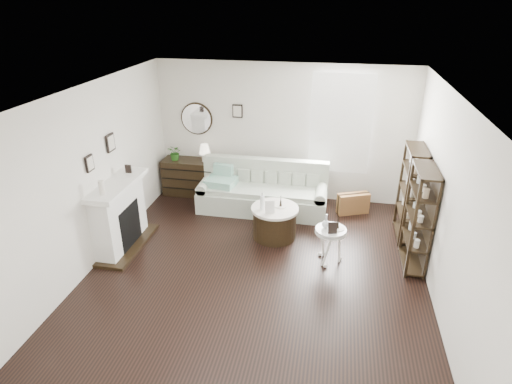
% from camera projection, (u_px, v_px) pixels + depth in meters
% --- Properties ---
extents(room, '(5.50, 5.50, 5.50)m').
position_uv_depth(room, '(321.00, 123.00, 8.11)').
color(room, black).
rests_on(room, ground).
extents(fireplace, '(0.50, 1.40, 1.84)m').
position_uv_depth(fireplace, '(120.00, 217.00, 6.95)').
color(fireplace, white).
rests_on(fireplace, ground).
extents(shelf_unit_far, '(0.30, 0.80, 1.60)m').
position_uv_depth(shelf_unit_far, '(410.00, 193.00, 7.16)').
color(shelf_unit_far, black).
rests_on(shelf_unit_far, ground).
extents(shelf_unit_near, '(0.30, 0.80, 1.60)m').
position_uv_depth(shelf_unit_near, '(419.00, 219.00, 6.36)').
color(shelf_unit_near, black).
rests_on(shelf_unit_near, ground).
extents(sofa, '(2.44, 0.85, 0.95)m').
position_uv_depth(sofa, '(263.00, 194.00, 8.27)').
color(sofa, '#AEB8A4').
rests_on(sofa, ground).
extents(quilt, '(0.61, 0.53, 0.14)m').
position_uv_depth(quilt, '(221.00, 182.00, 8.20)').
color(quilt, '#258861').
rests_on(quilt, sofa).
extents(suitcase, '(0.63, 0.42, 0.40)m').
position_uv_depth(suitcase, '(353.00, 203.00, 8.15)').
color(suitcase, brown).
rests_on(suitcase, ground).
extents(dresser, '(1.13, 0.48, 0.75)m').
position_uv_depth(dresser, '(191.00, 177.00, 8.87)').
color(dresser, black).
rests_on(dresser, ground).
extents(table_lamp, '(0.28, 0.28, 0.36)m').
position_uv_depth(table_lamp, '(205.00, 153.00, 8.58)').
color(table_lamp, white).
rests_on(table_lamp, dresser).
extents(potted_plant, '(0.35, 0.33, 0.32)m').
position_uv_depth(potted_plant, '(175.00, 153.00, 8.65)').
color(potted_plant, '#245A19').
rests_on(potted_plant, dresser).
extents(drum_table, '(0.81, 0.81, 0.56)m').
position_uv_depth(drum_table, '(275.00, 222.00, 7.32)').
color(drum_table, black).
rests_on(drum_table, ground).
extents(pedestal_table, '(0.48, 0.48, 0.58)m').
position_uv_depth(pedestal_table, '(331.00, 232.00, 6.53)').
color(pedestal_table, white).
rests_on(pedestal_table, ground).
extents(eiffel_drum, '(0.13, 0.13, 0.18)m').
position_uv_depth(eiffel_drum, '(281.00, 202.00, 7.20)').
color(eiffel_drum, black).
rests_on(eiffel_drum, drum_table).
extents(bottle_drum, '(0.07, 0.07, 0.31)m').
position_uv_depth(bottle_drum, '(262.00, 201.00, 7.10)').
color(bottle_drum, silver).
rests_on(bottle_drum, drum_table).
extents(card_frame_drum, '(0.17, 0.10, 0.21)m').
position_uv_depth(card_frame_drum, '(270.00, 207.00, 6.99)').
color(card_frame_drum, silver).
rests_on(card_frame_drum, drum_table).
extents(eiffel_ped, '(0.13, 0.13, 0.20)m').
position_uv_depth(eiffel_ped, '(338.00, 223.00, 6.48)').
color(eiffel_ped, black).
rests_on(eiffel_ped, pedestal_table).
extents(flask_ped, '(0.12, 0.12, 0.23)m').
position_uv_depth(flask_ped, '(326.00, 221.00, 6.50)').
color(flask_ped, silver).
rests_on(flask_ped, pedestal_table).
extents(card_frame_ped, '(0.14, 0.08, 0.18)m').
position_uv_depth(card_frame_ped, '(333.00, 228.00, 6.36)').
color(card_frame_ped, black).
rests_on(card_frame_ped, pedestal_table).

